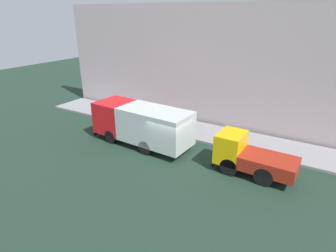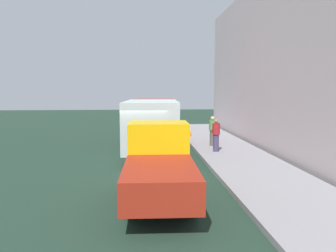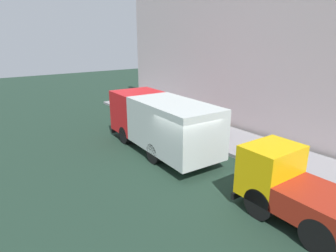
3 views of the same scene
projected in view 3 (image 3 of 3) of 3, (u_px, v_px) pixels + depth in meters
ground at (182, 172)px, 12.78m from camera, size 80.00×80.00×0.00m
sidewalk at (250, 147)px, 15.46m from camera, size 3.50×30.00×0.18m
building_facade at (285, 56)px, 15.34m from camera, size 0.50×30.00×9.61m
large_utility_truck at (160, 121)px, 14.76m from camera, size 2.93×7.58×2.81m
small_flatbed_truck at (299, 191)px, 9.02m from camera, size 2.08×4.71×2.29m
pedestrian_walking at (199, 118)px, 17.47m from camera, size 0.54×0.54×1.69m
pedestrian_standing at (218, 125)px, 16.05m from camera, size 0.56×0.56×1.67m
traffic_cone_orange at (153, 115)px, 20.19m from camera, size 0.48×0.48×0.69m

